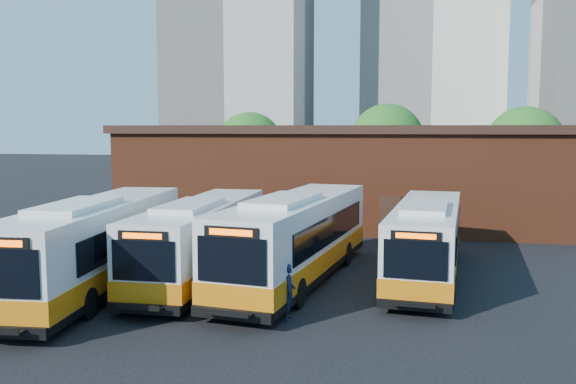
% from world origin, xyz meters
% --- Properties ---
extents(ground, '(220.00, 220.00, 0.00)m').
position_xyz_m(ground, '(0.00, 0.00, 0.00)').
color(ground, black).
extents(bus_west, '(3.82, 13.35, 3.59)m').
position_xyz_m(bus_west, '(-7.74, 0.66, 1.63)').
color(bus_west, silver).
rests_on(bus_west, ground).
extents(bus_midwest, '(2.77, 12.35, 3.35)m').
position_xyz_m(bus_midwest, '(-4.36, 3.21, 1.52)').
color(bus_midwest, silver).
rests_on(bus_midwest, ground).
extents(bus_mideast, '(4.46, 13.53, 3.63)m').
position_xyz_m(bus_mideast, '(-0.42, 3.53, 1.65)').
color(bus_mideast, silver).
rests_on(bus_mideast, ground).
extents(bus_east, '(3.50, 12.14, 3.27)m').
position_xyz_m(bus_east, '(4.81, 5.14, 1.48)').
color(bus_east, silver).
rests_on(bus_east, ground).
extents(transit_worker, '(0.57, 0.75, 1.87)m').
position_xyz_m(transit_worker, '(0.26, -1.52, 0.93)').
color(transit_worker, black).
rests_on(transit_worker, ground).
extents(depot_building, '(28.60, 12.60, 6.40)m').
position_xyz_m(depot_building, '(0.00, 20.00, 3.26)').
color(depot_building, maroon).
rests_on(depot_building, ground).
extents(tree_west, '(6.00, 6.00, 7.65)m').
position_xyz_m(tree_west, '(-10.00, 32.00, 4.64)').
color(tree_west, '#382314').
rests_on(tree_west, ground).
extents(tree_mid, '(6.56, 6.56, 8.36)m').
position_xyz_m(tree_mid, '(2.00, 34.00, 5.08)').
color(tree_mid, '#382314').
rests_on(tree_mid, ground).
extents(tree_east, '(6.24, 6.24, 7.96)m').
position_xyz_m(tree_east, '(13.00, 31.00, 4.83)').
color(tree_east, '#382314').
rests_on(tree_east, ground).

